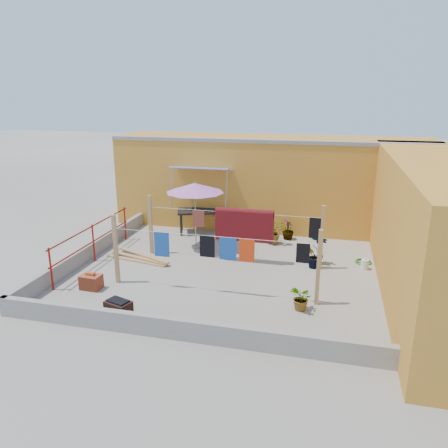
{
  "coord_description": "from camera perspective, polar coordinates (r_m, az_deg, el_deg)",
  "views": [
    {
      "loc": [
        2.64,
        -10.76,
        4.66
      ],
      "look_at": [
        -0.12,
        0.3,
        1.24
      ],
      "focal_mm": 35.0,
      "sensor_mm": 36.0,
      "label": 1
    }
  ],
  "objects": [
    {
      "name": "brick_stack",
      "position": [
        11.39,
        -16.96,
        -7.22
      ],
      "size": [
        0.52,
        0.39,
        0.43
      ],
      "color": "#AF4828",
      "rests_on": "ground"
    },
    {
      "name": "lumber_pile",
      "position": [
        12.98,
        -10.95,
        -4.37
      ],
      "size": [
        2.1,
        0.98,
        0.13
      ],
      "color": "tan",
      "rests_on": "ground"
    },
    {
      "name": "parapet_left",
      "position": [
        13.44,
        -16.98,
        -3.36
      ],
      "size": [
        0.16,
        7.3,
        0.44
      ],
      "primitive_type": "cube",
      "color": "gray",
      "rests_on": "ground"
    },
    {
      "name": "plant_right_b",
      "position": [
        12.31,
        11.47,
        -4.16
      ],
      "size": [
        0.48,
        0.49,
        0.7
      ],
      "primitive_type": "imported",
      "rotation": [
        0.0,
        0.0,
        4.1
      ],
      "color": "#175318",
      "rests_on": "ground"
    },
    {
      "name": "water_jug_a",
      "position": [
        12.68,
        17.9,
        -5.03
      ],
      "size": [
        0.21,
        0.21,
        0.32
      ],
      "color": "silver",
      "rests_on": "ground"
    },
    {
      "name": "water_jug_b",
      "position": [
        12.8,
        11.98,
        -4.37
      ],
      "size": [
        0.2,
        0.2,
        0.32
      ],
      "color": "silver",
      "rests_on": "ground"
    },
    {
      "name": "parapet_front",
      "position": [
        8.85,
        -5.5,
        -13.54
      ],
      "size": [
        8.3,
        0.16,
        0.44
      ],
      "primitive_type": "cube",
      "color": "gray",
      "rests_on": "ground"
    },
    {
      "name": "wall_right",
      "position": [
        11.48,
        26.31,
        -0.56
      ],
      "size": [
        2.4,
        9.0,
        3.2
      ],
      "primitive_type": "cube",
      "color": "#C0782A",
      "rests_on": "ground"
    },
    {
      "name": "patio_umbrella",
      "position": [
        13.29,
        -3.82,
        4.7
      ],
      "size": [
        2.05,
        2.05,
        2.12
      ],
      "color": "gray",
      "rests_on": "ground"
    },
    {
      "name": "plant_back_b",
      "position": [
        14.6,
        8.36,
        -0.72
      ],
      "size": [
        0.42,
        0.42,
        0.67
      ],
      "primitive_type": "imported",
      "rotation": [
        0.0,
        0.0,
        1.71
      ],
      "color": "#175318",
      "rests_on": "ground"
    },
    {
      "name": "plant_right_a",
      "position": [
        12.65,
        12.33,
        -3.19
      ],
      "size": [
        0.52,
        0.4,
        0.89
      ],
      "primitive_type": "imported",
      "rotation": [
        0.0,
        0.0,
        2.94
      ],
      "color": "#175318",
      "rests_on": "ground"
    },
    {
      "name": "red_railing",
      "position": [
        13.0,
        -16.73,
        -1.68
      ],
      "size": [
        0.05,
        4.2,
        1.1
      ],
      "color": "maroon",
      "rests_on": "ground"
    },
    {
      "name": "plant_right_c",
      "position": [
        9.99,
        10.13,
        -9.54
      ],
      "size": [
        0.67,
        0.68,
        0.58
      ],
      "primitive_type": "imported",
      "rotation": [
        0.0,
        0.0,
        5.37
      ],
      "color": "#175318",
      "rests_on": "ground"
    },
    {
      "name": "brazier",
      "position": [
        9.71,
        -13.6,
        -10.93
      ],
      "size": [
        0.62,
        0.51,
        0.48
      ],
      "color": "black",
      "rests_on": "ground"
    },
    {
      "name": "ground",
      "position": [
        12.02,
        0.2,
        -6.13
      ],
      "size": [
        80.0,
        80.0,
        0.0
      ],
      "primitive_type": "plane",
      "color": "#9E998E",
      "rests_on": "ground"
    },
    {
      "name": "outdoor_table",
      "position": [
        15.11,
        -2.81,
        1.57
      ],
      "size": [
        1.9,
        1.37,
        0.8
      ],
      "color": "black",
      "rests_on": "ground"
    },
    {
      "name": "white_basin",
      "position": [
        9.29,
        -5.56,
        -13.22
      ],
      "size": [
        0.47,
        0.47,
        0.08
      ],
      "color": "silver",
      "rests_on": "ground"
    },
    {
      "name": "plant_back_a",
      "position": [
        14.12,
        6.53,
        -1.0
      ],
      "size": [
        0.86,
        0.8,
        0.79
      ],
      "primitive_type": "imported",
      "rotation": [
        0.0,
        0.0,
        0.31
      ],
      "color": "#175318",
      "rests_on": "ground"
    },
    {
      "name": "green_hose",
      "position": [
        13.18,
        17.74,
        -4.71
      ],
      "size": [
        0.47,
        0.47,
        0.07
      ],
      "color": "#1C7119",
      "rests_on": "ground"
    },
    {
      "name": "clothesline_rig",
      "position": [
        12.08,
        2.17,
        -0.7
      ],
      "size": [
        5.09,
        2.35,
        1.8
      ],
      "color": "tan",
      "rests_on": "ground"
    },
    {
      "name": "wall_back",
      "position": [
        15.89,
        6.02,
        5.53
      ],
      "size": [
        11.0,
        3.27,
        3.21
      ],
      "color": "#C0782A",
      "rests_on": "ground"
    }
  ]
}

